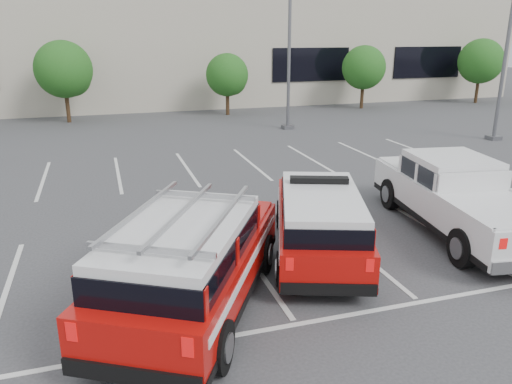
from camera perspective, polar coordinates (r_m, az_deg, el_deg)
The scene contains 12 objects.
ground at distance 12.06m, azimuth -0.46°, elevation -7.93°, with size 120.00×120.00×0.00m, color #37373A.
stall_markings at distance 16.10m, azimuth -5.13°, elevation -1.25°, with size 23.00×15.00×0.01m, color silver.
convention_building at distance 42.40m, azimuth -13.43°, elevation 16.59°, with size 60.00×16.99×13.20m.
tree_mid_left at distance 32.57m, azimuth -20.96°, elevation 12.76°, with size 3.37×3.37×4.85m.
tree_mid_right at distance 33.59m, azimuth -3.19°, elevation 13.06°, with size 2.77×2.77×3.99m.
tree_right at distance 37.30m, azimuth 12.30°, elevation 13.57°, with size 3.07×3.07×4.42m.
tree_far_right at distance 43.07m, azimuth 24.33°, elevation 13.31°, with size 3.37×3.37×4.85m.
light_pole_mid at distance 28.29m, azimuth 3.85°, elevation 17.62°, with size 0.90×0.60×10.24m.
light_pole_right at distance 27.98m, azimuth 26.92°, elevation 15.84°, with size 0.90×0.60×10.24m.
fire_chief_suv at distance 12.20m, azimuth 7.21°, elevation -3.85°, with size 3.61×5.64×1.86m.
white_pickup at distance 14.68m, azimuth 21.99°, elevation -1.19°, with size 3.17×6.71×1.98m.
ladder_suv at distance 9.79m, azimuth -7.33°, elevation -8.70°, with size 4.70×6.00×2.22m.
Camera 1 is at (-3.15, -10.40, 5.22)m, focal length 35.00 mm.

